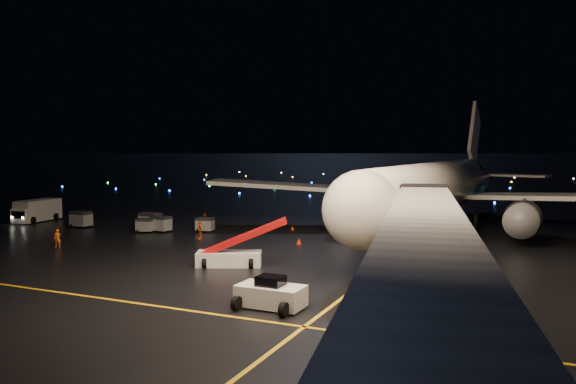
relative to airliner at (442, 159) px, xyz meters
The scene contains 20 objects.
ground 272.50m from the airliner, 92.69° to the left, with size 2000.00×2000.00×0.00m, color black.
lane_centre 15.18m from the airliner, 93.57° to the right, with size 0.25×80.00×0.02m, color gold.
lane_cross 42.63m from the airliner, 115.16° to the right, with size 60.00×0.25×0.02m, color gold.
airliner is the anchor object (origin of this frame).
pushback_tug 36.32m from the airliner, 96.31° to the right, with size 3.84×2.01×1.83m, color silver.
belt_loader 29.66m from the airliner, 114.16° to the right, with size 7.30×1.99×3.54m, color silver, non-canonical shape.
service_truck 49.25m from the airliner, 164.33° to the right, with size 2.36×7.46×2.75m, color silver.
crew_a 40.51m from the airliner, 139.43° to the right, with size 0.62×0.41×1.70m, color orange.
crew_c 27.64m from the airliner, 141.57° to the right, with size 1.13×0.47×1.92m, color orange.
safety_cone_0 20.12m from the airliner, 125.50° to the right, with size 0.49×0.49×0.56m, color #F93000.
safety_cone_1 9.82m from the airliner, behind, with size 0.49×0.49×0.55m, color #F93000.
safety_cone_2 18.30m from the airliner, 155.21° to the right, with size 0.40×0.40×0.46m, color #F93000.
safety_cone_3 32.01m from the airliner, behind, with size 0.47×0.47×0.53m, color #F93000.
radio_mast 716.20m from the airliner, 95.84° to the left, with size 1.80×1.80×64.00m, color black.
taxiway_lights 79.50m from the airliner, 99.31° to the left, with size 164.00×92.00×0.36m, color black, non-canonical shape.
baggage_cart_0 31.79m from the airliner, 152.85° to the right, with size 2.02×1.41×1.72m, color gray.
baggage_cart_1 27.17m from the airliner, 152.41° to the right, with size 1.83×1.28×1.55m, color gray.
baggage_cart_2 33.42m from the airliner, 152.39° to the right, with size 1.77×1.24×1.50m, color gray.
baggage_cart_3 33.32m from the airliner, 156.30° to the right, with size 2.21×1.55×1.88m, color gray.
baggage_cart_4 41.58m from the airliner, 158.46° to the right, with size 2.17×1.52×1.84m, color gray.
Camera 1 is at (22.70, -35.83, 9.09)m, focal length 35.00 mm.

